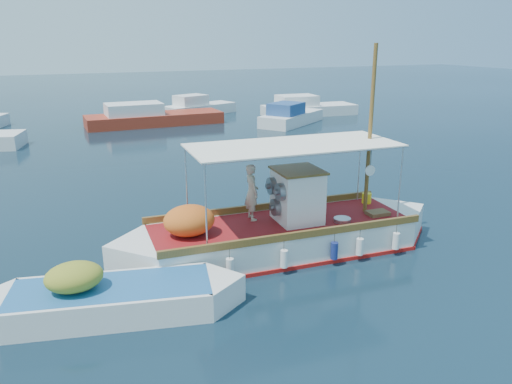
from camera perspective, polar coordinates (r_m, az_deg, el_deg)
name	(u,v)px	position (r m, az deg, el deg)	size (l,w,h in m)	color
ground	(289,238)	(15.55, 3.83, -5.29)	(160.00, 160.00, 0.00)	black
fishing_caique	(279,235)	(14.40, 2.65, -4.89)	(9.83, 3.12, 6.01)	white
dinghy	(110,301)	(11.88, -16.37, -11.87)	(5.92, 2.58, 1.48)	white
bg_boat_n	(151,118)	(36.39, -11.96, 8.26)	(9.50, 2.95, 1.80)	maroon
bg_boat_ne	(290,118)	(35.99, 3.96, 8.49)	(6.09, 5.21, 1.80)	silver
bg_boat_e	(307,109)	(40.54, 5.80, 9.43)	(7.55, 3.04, 1.80)	silver
bg_boat_far_n	(198,108)	(40.95, -6.63, 9.48)	(6.26, 3.86, 1.80)	silver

